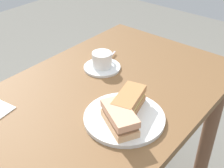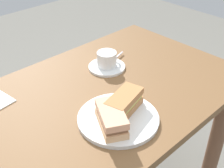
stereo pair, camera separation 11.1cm
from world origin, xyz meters
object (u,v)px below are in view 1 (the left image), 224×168
sandwich_plate (125,117)px  coffee_saucer (102,67)px  spoon (109,58)px  sandwich_back (120,118)px  sandwich_front (129,102)px  dining_table (91,132)px  coffee_cup (102,59)px

sandwich_plate → coffee_saucer: 0.34m
sandwich_plate → spoon: bearing=-132.8°
sandwich_plate → sandwich_back: bearing=18.2°
sandwich_front → spoon: bearing=-129.8°
sandwich_back → dining_table: bearing=-104.9°
sandwich_front → coffee_cup: 0.31m
dining_table → sandwich_plate: size_ratio=4.69×
coffee_saucer → coffee_cup: size_ratio=1.41×
sandwich_plate → dining_table: bearing=-89.3°
sandwich_back → spoon: sandwich_back is taller
dining_table → coffee_cup: coffee_cup is taller
dining_table → coffee_saucer: (-0.20, -0.11, 0.16)m
sandwich_front → sandwich_back: bearing=17.5°
coffee_saucer → coffee_cup: (-0.00, -0.00, 0.04)m
coffee_cup → sandwich_plate: bearing=53.6°
sandwich_front → coffee_cup: bearing=-122.2°
dining_table → coffee_saucer: bearing=-150.4°
sandwich_front → coffee_saucer: (-0.16, -0.26, -0.04)m
dining_table → coffee_cup: bearing=-150.6°
dining_table → spoon: bearing=-153.6°
sandwich_plate → coffee_saucer: size_ratio=1.73×
sandwich_plate → spoon: size_ratio=2.77×
sandwich_plate → coffee_saucer: bearing=-126.2°
dining_table → coffee_cup: (-0.20, -0.12, 0.20)m
dining_table → sandwich_back: 0.27m
dining_table → sandwich_front: size_ratio=7.89×
coffee_saucer → spoon: spoon is taller
dining_table → sandwich_back: bearing=75.1°
sandwich_front → spoon: size_ratio=1.64×
dining_table → sandwich_front: 0.25m
dining_table → coffee_saucer: 0.28m
sandwich_back → coffee_cup: (-0.25, -0.29, -0.00)m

